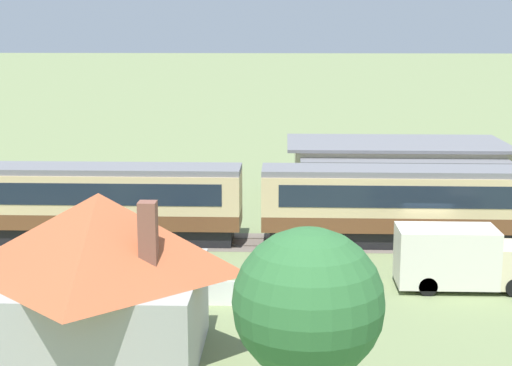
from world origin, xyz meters
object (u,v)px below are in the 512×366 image
object	(u,v)px
parked_car_grey	(159,268)
delivery_truck_cream	(462,258)
station_building	(395,170)
yard_tree_1	(308,304)
passenger_train	(256,201)
cottage_terracotta_roof_2	(102,275)

from	to	relation	value
parked_car_grey	delivery_truck_cream	size ratio (longest dim) A/B	0.82
station_building	yard_tree_1	bearing A→B (deg)	-101.44
passenger_train	parked_car_grey	xyz separation A→B (m)	(-4.09, -6.52, -1.60)
passenger_train	cottage_terracotta_roof_2	bearing A→B (deg)	-107.07
station_building	delivery_truck_cream	size ratio (longest dim) A/B	2.35
passenger_train	station_building	size ratio (longest dim) A/B	6.38
delivery_truck_cream	yard_tree_1	world-z (taller)	yard_tree_1
cottage_terracotta_roof_2	delivery_truck_cream	distance (m)	15.89
cottage_terracotta_roof_2	parked_car_grey	xyz separation A→B (m)	(0.49, 8.38, -2.38)
station_building	parked_car_grey	bearing A→B (deg)	-125.79
delivery_truck_cream	yard_tree_1	distance (m)	16.37
station_building	delivery_truck_cream	xyz separation A→B (m)	(0.41, -18.16, -0.55)
passenger_train	parked_car_grey	distance (m)	7.86
passenger_train	delivery_truck_cream	bearing A→B (deg)	-37.44
parked_car_grey	delivery_truck_cream	distance (m)	13.20
parked_car_grey	cottage_terracotta_roof_2	bearing A→B (deg)	-178.85
cottage_terracotta_roof_2	yard_tree_1	size ratio (longest dim) A/B	1.10
parked_car_grey	yard_tree_1	world-z (taller)	yard_tree_1
station_building	parked_car_grey	xyz separation A→B (m)	(-12.77, -17.72, -1.27)
passenger_train	station_building	world-z (taller)	passenger_train
parked_car_grey	passenger_train	bearing A→B (deg)	-27.60
passenger_train	yard_tree_1	bearing A→B (deg)	-84.45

